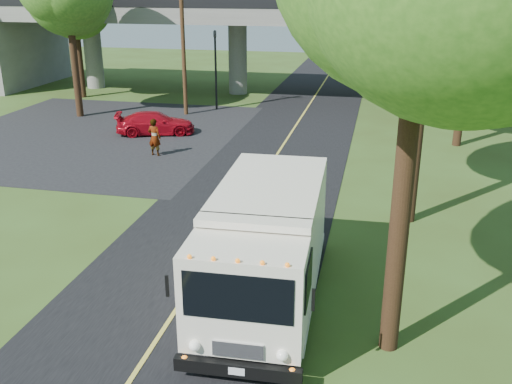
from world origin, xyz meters
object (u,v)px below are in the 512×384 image
(red_sedan, at_px, (155,123))
(pedestrian, at_px, (154,137))
(step_van, at_px, (266,243))
(utility_pole, at_px, (183,42))
(traffic_signal, at_px, (216,62))

(red_sedan, relative_size, pedestrian, 2.33)
(step_van, xyz_separation_m, pedestrian, (-8.13, 12.28, -0.76))
(step_van, xyz_separation_m, red_sedan, (-9.71, 16.30, -1.06))
(red_sedan, bearing_deg, step_van, -167.91)
(utility_pole, height_order, red_sedan, utility_pole)
(step_van, height_order, red_sedan, step_van)
(step_van, bearing_deg, pedestrian, 121.41)
(step_van, bearing_deg, traffic_signal, 107.13)
(red_sedan, bearing_deg, traffic_signal, -30.52)
(utility_pole, bearing_deg, pedestrian, -80.35)
(utility_pole, bearing_deg, traffic_signal, 53.13)
(utility_pole, xyz_separation_m, step_van, (9.70, -21.53, -2.89))
(traffic_signal, height_order, pedestrian, traffic_signal)
(traffic_signal, bearing_deg, pedestrian, -89.64)
(red_sedan, distance_m, pedestrian, 4.33)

